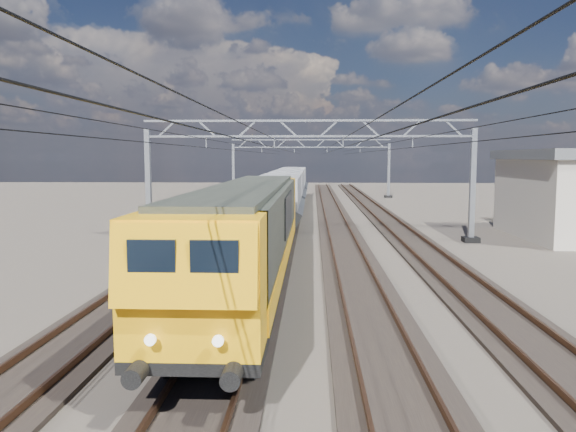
{
  "coord_description": "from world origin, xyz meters",
  "views": [
    {
      "loc": [
        0.24,
        -28.87,
        4.94
      ],
      "look_at": [
        -0.82,
        -4.69,
        2.4
      ],
      "focal_mm": 35.0,
      "sensor_mm": 36.0,
      "label": 1
    }
  ],
  "objects_px": {
    "hopper_wagon_lead": "(279,198)",
    "hopper_wagon_third": "(293,180)",
    "hopper_wagon_mid": "(288,187)",
    "catenary_gantry_far": "(311,166)",
    "locomotive": "(249,231)",
    "catenary_gantry_mid": "(308,175)"
  },
  "relations": [
    {
      "from": "hopper_wagon_lead",
      "to": "hopper_wagon_third",
      "type": "bearing_deg",
      "value": 90.0
    },
    {
      "from": "hopper_wagon_mid",
      "to": "hopper_wagon_third",
      "type": "height_order",
      "value": "same"
    },
    {
      "from": "catenary_gantry_far",
      "to": "hopper_wagon_mid",
      "type": "bearing_deg",
      "value": -96.58
    },
    {
      "from": "locomotive",
      "to": "hopper_wagon_lead",
      "type": "bearing_deg",
      "value": 90.0
    },
    {
      "from": "catenary_gantry_far",
      "to": "catenary_gantry_mid",
      "type": "bearing_deg",
      "value": -90.0
    },
    {
      "from": "hopper_wagon_third",
      "to": "hopper_wagon_mid",
      "type": "bearing_deg",
      "value": -90.0
    },
    {
      "from": "locomotive",
      "to": "hopper_wagon_third",
      "type": "distance_m",
      "value": 46.1
    },
    {
      "from": "catenary_gantry_far",
      "to": "hopper_wagon_third",
      "type": "height_order",
      "value": "catenary_gantry_far"
    },
    {
      "from": "locomotive",
      "to": "catenary_gantry_far",
      "type": "bearing_deg",
      "value": 87.67
    },
    {
      "from": "hopper_wagon_third",
      "to": "hopper_wagon_lead",
      "type": "bearing_deg",
      "value": -90.0
    },
    {
      "from": "hopper_wagon_lead",
      "to": "hopper_wagon_third",
      "type": "height_order",
      "value": "same"
    },
    {
      "from": "catenary_gantry_mid",
      "to": "hopper_wagon_lead",
      "type": "bearing_deg",
      "value": 114.12
    },
    {
      "from": "hopper_wagon_third",
      "to": "catenary_gantry_mid",
      "type": "bearing_deg",
      "value": -86.52
    },
    {
      "from": "catenary_gantry_mid",
      "to": "catenary_gantry_far",
      "type": "bearing_deg",
      "value": 90.0
    },
    {
      "from": "hopper_wagon_lead",
      "to": "hopper_wagon_mid",
      "type": "relative_size",
      "value": 1.0
    },
    {
      "from": "catenary_gantry_mid",
      "to": "hopper_wagon_third",
      "type": "relative_size",
      "value": 1.53
    },
    {
      "from": "catenary_gantry_mid",
      "to": "hopper_wagon_lead",
      "type": "height_order",
      "value": "catenary_gantry_mid"
    },
    {
      "from": "hopper_wagon_lead",
      "to": "hopper_wagon_mid",
      "type": "distance_m",
      "value": 14.2
    },
    {
      "from": "catenary_gantry_far",
      "to": "hopper_wagon_lead",
      "type": "relative_size",
      "value": 1.53
    },
    {
      "from": "catenary_gantry_mid",
      "to": "locomotive",
      "type": "height_order",
      "value": "catenary_gantry_mid"
    },
    {
      "from": "locomotive",
      "to": "hopper_wagon_lead",
      "type": "relative_size",
      "value": 1.62
    },
    {
      "from": "hopper_wagon_lead",
      "to": "locomotive",
      "type": "bearing_deg",
      "value": -90.0
    }
  ]
}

